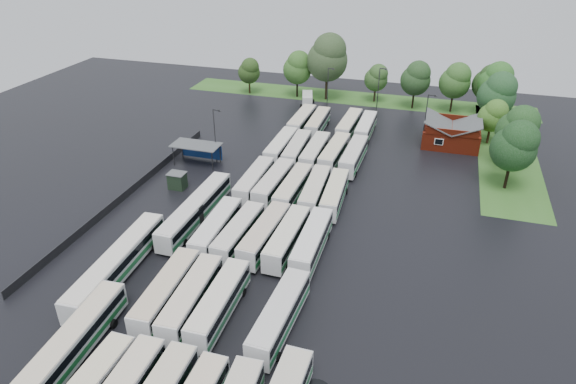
# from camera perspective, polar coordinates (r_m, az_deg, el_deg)

# --- Properties ---
(ground) EXTENTS (160.00, 160.00, 0.00)m
(ground) POSITION_cam_1_polar(r_m,az_deg,el_deg) (66.21, -4.73, -6.42)
(ground) COLOR black
(ground) RESTS_ON ground
(brick_building) EXTENTS (10.07, 8.60, 5.39)m
(brick_building) POSITION_cam_1_polar(r_m,az_deg,el_deg) (99.63, 17.65, 6.01)
(brick_building) COLOR maroon
(brick_building) RESTS_ON ground
(wash_shed) EXTENTS (8.20, 4.20, 3.58)m
(wash_shed) POSITION_cam_1_polar(r_m,az_deg,el_deg) (88.75, -10.04, 4.98)
(wash_shed) COLOR #2D2D30
(wash_shed) RESTS_ON ground
(utility_hut) EXTENTS (2.70, 2.20, 2.62)m
(utility_hut) POSITION_cam_1_polar(r_m,az_deg,el_deg) (81.55, -12.20, 1.26)
(utility_hut) COLOR black
(utility_hut) RESTS_ON ground
(grass_strip_north) EXTENTS (80.00, 10.00, 0.01)m
(grass_strip_north) POSITION_cam_1_polar(r_m,az_deg,el_deg) (122.45, 7.38, 10.32)
(grass_strip_north) COLOR #366A23
(grass_strip_north) RESTS_ON ground
(grass_strip_east) EXTENTS (10.00, 50.00, 0.01)m
(grass_strip_east) POSITION_cam_1_polar(r_m,az_deg,el_deg) (101.14, 23.13, 4.20)
(grass_strip_east) COLOR #366A23
(grass_strip_east) RESTS_ON ground
(west_fence) EXTENTS (0.10, 50.00, 1.20)m
(west_fence) POSITION_cam_1_polar(r_m,az_deg,el_deg) (81.43, -17.37, -0.08)
(west_fence) COLOR #2D2D30
(west_fence) RESTS_ON ground
(bus_r1c0) EXTENTS (3.24, 12.58, 3.47)m
(bus_r1c0) POSITION_cam_1_polar(r_m,az_deg,el_deg) (57.94, -13.33, -10.70)
(bus_r1c0) COLOR silver
(bus_r1c0) RESTS_ON ground
(bus_r1c1) EXTENTS (3.22, 12.40, 3.42)m
(bus_r1c1) POSITION_cam_1_polar(r_m,az_deg,el_deg) (56.61, -10.68, -11.49)
(bus_r1c1) COLOR silver
(bus_r1c1) RESTS_ON ground
(bus_r1c2) EXTENTS (2.83, 12.24, 3.39)m
(bus_r1c2) POSITION_cam_1_polar(r_m,az_deg,el_deg) (55.55, -7.66, -12.12)
(bus_r1c2) COLOR silver
(bus_r1c2) RESTS_ON ground
(bus_r1c4) EXTENTS (3.15, 12.47, 3.44)m
(bus_r1c4) POSITION_cam_1_polar(r_m,az_deg,el_deg) (53.61, -0.94, -13.56)
(bus_r1c4) COLOR silver
(bus_r1c4) RESTS_ON ground
(bus_r2c0) EXTENTS (2.89, 12.30, 3.41)m
(bus_r2c0) POSITION_cam_1_polar(r_m,az_deg,el_deg) (67.33, -7.94, -4.05)
(bus_r2c0) COLOR silver
(bus_r2c0) RESTS_ON ground
(bus_r2c1) EXTENTS (2.96, 11.96, 3.31)m
(bus_r2c1) POSITION_cam_1_polar(r_m,az_deg,el_deg) (66.25, -5.49, -4.53)
(bus_r2c1) COLOR silver
(bus_r2c1) RESTS_ON ground
(bus_r2c2) EXTENTS (3.22, 12.46, 3.44)m
(bus_r2c2) POSITION_cam_1_polar(r_m,az_deg,el_deg) (65.60, -2.61, -4.71)
(bus_r2c2) COLOR silver
(bus_r2c2) RESTS_ON ground
(bus_r2c3) EXTENTS (2.84, 12.20, 3.38)m
(bus_r2c3) POSITION_cam_1_polar(r_m,az_deg,el_deg) (64.87, -0.09, -5.14)
(bus_r2c3) COLOR silver
(bus_r2c3) RESTS_ON ground
(bus_r2c4) EXTENTS (2.81, 12.52, 3.48)m
(bus_r2c4) POSITION_cam_1_polar(r_m,az_deg,el_deg) (64.10, 2.67, -5.58)
(bus_r2c4) COLOR silver
(bus_r2c4) RESTS_ON ground
(bus_r3c0) EXTENTS (2.70, 12.17, 3.38)m
(bus_r3c0) POSITION_cam_1_polar(r_m,az_deg,el_deg) (78.62, -3.75, 1.25)
(bus_r3c0) COLOR silver
(bus_r3c0) RESTS_ON ground
(bus_r3c1) EXTENTS (3.02, 12.41, 3.43)m
(bus_r3c1) POSITION_cam_1_polar(r_m,az_deg,el_deg) (77.71, -1.58, 0.98)
(bus_r3c1) COLOR silver
(bus_r3c1) RESTS_ON ground
(bus_r3c2) EXTENTS (2.82, 12.11, 3.36)m
(bus_r3c2) POSITION_cam_1_polar(r_m,az_deg,el_deg) (76.37, 0.57, 0.43)
(bus_r3c2) COLOR silver
(bus_r3c2) RESTS_ON ground
(bus_r3c3) EXTENTS (3.15, 12.24, 3.38)m
(bus_r3c3) POSITION_cam_1_polar(r_m,az_deg,el_deg) (75.73, 3.01, 0.14)
(bus_r3c3) COLOR silver
(bus_r3c3) RESTS_ON ground
(bus_r3c4) EXTENTS (3.10, 11.91, 3.28)m
(bus_r3c4) POSITION_cam_1_polar(r_m,az_deg,el_deg) (75.15, 5.20, -0.23)
(bus_r3c4) COLOR silver
(bus_r3c4) RESTS_ON ground
(bus_r4c0) EXTENTS (2.66, 12.32, 3.43)m
(bus_r4c0) POSITION_cam_1_polar(r_m,az_deg,el_deg) (90.13, -0.77, 5.04)
(bus_r4c0) COLOR silver
(bus_r4c0) RESTS_ON ground
(bus_r4c1) EXTENTS (3.01, 12.13, 3.35)m
(bus_r4c1) POSITION_cam_1_polar(r_m,az_deg,el_deg) (89.13, 0.99, 4.73)
(bus_r4c1) COLOR silver
(bus_r4c1) RESTS_ON ground
(bus_r4c2) EXTENTS (2.64, 12.23, 3.40)m
(bus_r4c2) POSITION_cam_1_polar(r_m,az_deg,el_deg) (88.23, 3.02, 4.45)
(bus_r4c2) COLOR silver
(bus_r4c2) RESTS_ON ground
(bus_r4c3) EXTENTS (3.11, 12.47, 3.45)m
(bus_r4c3) POSITION_cam_1_polar(r_m,az_deg,el_deg) (88.01, 5.18, 4.33)
(bus_r4c3) COLOR silver
(bus_r4c3) RESTS_ON ground
(bus_r4c4) EXTENTS (2.85, 12.33, 3.42)m
(bus_r4c4) POSITION_cam_1_polar(r_m,az_deg,el_deg) (87.31, 7.30, 3.99)
(bus_r4c4) COLOR silver
(bus_r4c4) RESTS_ON ground
(bus_r5c0) EXTENTS (2.75, 12.36, 3.43)m
(bus_r5c0) POSITION_cam_1_polar(r_m,az_deg,el_deg) (101.96, 1.55, 7.89)
(bus_r5c0) COLOR silver
(bus_r5c0) RESTS_ON ground
(bus_r5c1) EXTENTS (2.73, 11.86, 3.29)m
(bus_r5c1) POSITION_cam_1_polar(r_m,az_deg,el_deg) (101.28, 3.34, 7.66)
(bus_r5c1) COLOR silver
(bus_r5c1) RESTS_ON ground
(bus_r5c3) EXTENTS (3.03, 12.39, 3.43)m
(bus_r5c3) POSITION_cam_1_polar(r_m,az_deg,el_deg) (100.46, 6.80, 7.38)
(bus_r5c3) COLOR silver
(bus_r5c3) RESTS_ON ground
(bus_r5c4) EXTENTS (2.54, 11.82, 3.29)m
(bus_r5c4) POSITION_cam_1_polar(r_m,az_deg,el_deg) (100.01, 8.63, 7.11)
(bus_r5c4) COLOR silver
(bus_r5c4) RESTS_ON ground
(artic_bus_west_a) EXTENTS (3.42, 17.95, 3.31)m
(artic_bus_west_a) POSITION_cam_1_polar(r_m,az_deg,el_deg) (54.29, -23.50, -15.98)
(artic_bus_west_a) COLOR silver
(artic_bus_west_a) RESTS_ON ground
(artic_bus_west_b) EXTENTS (2.75, 18.31, 3.39)m
(artic_bus_west_b) POSITION_cam_1_polar(r_m,az_deg,el_deg) (71.93, -10.21, -1.94)
(artic_bus_west_b) COLOR silver
(artic_bus_west_b) RESTS_ON ground
(artic_bus_west_c) EXTENTS (3.44, 18.77, 3.47)m
(artic_bus_west_c) POSITION_cam_1_polar(r_m,az_deg,el_deg) (63.57, -18.42, -7.55)
(artic_bus_west_c) COLOR silver
(artic_bus_west_c) RESTS_ON ground
(minibus) EXTENTS (3.68, 6.32, 2.60)m
(minibus) POSITION_cam_1_polar(r_m,az_deg,el_deg) (116.35, 2.16, 10.30)
(minibus) COLOR white
(minibus) RESTS_ON ground
(tree_north_0) EXTENTS (5.16, 5.16, 8.55)m
(tree_north_0) POSITION_cam_1_polar(r_m,az_deg,el_deg) (123.63, -4.31, 13.31)
(tree_north_0) COLOR #312312
(tree_north_0) RESTS_ON ground
(tree_north_1) EXTENTS (6.54, 6.54, 10.83)m
(tree_north_1) POSITION_cam_1_polar(r_m,az_deg,el_deg) (120.40, 1.10, 13.69)
(tree_north_1) COLOR black
(tree_north_1) RESTS_ON ground
(tree_north_2) EXTENTS (9.16, 9.16, 15.17)m
(tree_north_2) POSITION_cam_1_polar(r_m,az_deg,el_deg) (118.09, 4.46, 14.72)
(tree_north_2) COLOR #2F2317
(tree_north_2) RESTS_ON ground
(tree_north_3) EXTENTS (5.27, 5.26, 8.71)m
(tree_north_3) POSITION_cam_1_polar(r_m,az_deg,el_deg) (119.04, 9.83, 12.43)
(tree_north_3) COLOR #35291B
(tree_north_3) RESTS_ON ground
(tree_north_4) EXTENTS (6.41, 6.41, 10.62)m
(tree_north_4) POSITION_cam_1_polar(r_m,az_deg,el_deg) (115.87, 14.07, 12.19)
(tree_north_4) COLOR black
(tree_north_4) RESTS_ON ground
(tree_north_5) EXTENTS (6.53, 6.53, 10.82)m
(tree_north_5) POSITION_cam_1_polar(r_m,az_deg,el_deg) (115.92, 18.15, 11.71)
(tree_north_5) COLOR black
(tree_north_5) RESTS_ON ground
(tree_north_6) EXTENTS (7.07, 7.07, 11.72)m
(tree_north_6) POSITION_cam_1_polar(r_m,az_deg,el_deg) (115.81, 22.11, 11.33)
(tree_north_6) COLOR black
(tree_north_6) RESTS_ON ground
(tree_east_0) EXTENTS (6.86, 6.86, 11.36)m
(tree_east_0) POSITION_cam_1_polar(r_m,az_deg,el_deg) (84.24, 23.97, 4.75)
(tree_east_0) COLOR black
(tree_east_0) RESTS_ON ground
(tree_east_1) EXTENTS (6.70, 6.70, 11.10)m
(tree_east_1) POSITION_cam_1_polar(r_m,az_deg,el_deg) (91.90, 24.25, 6.47)
(tree_east_1) COLOR black
(tree_east_1) RESTS_ON ground
(tree_east_2) EXTENTS (5.21, 5.21, 8.63)m
(tree_east_2) POSITION_cam_1_polar(r_m,az_deg,el_deg) (101.44, 21.87, 7.92)
(tree_east_2) COLOR #362412
(tree_east_2) RESTS_ON ground
(tree_east_3) EXTENTS (7.21, 7.21, 11.93)m
(tree_east_3) POSITION_cam_1_polar(r_m,az_deg,el_deg) (107.34, 22.31, 10.12)
(tree_east_3) COLOR #3A2413
(tree_east_3) RESTS_ON ground
(tree_east_4) EXTENTS (6.48, 6.48, 10.74)m
(tree_east_4) POSITION_cam_1_polar(r_m,az_deg,el_deg) (117.06, 21.46, 11.29)
(tree_east_4) COLOR black
(tree_east_4) RESTS_ON ground
(lamp_post_ne) EXTENTS (1.57, 0.31, 10.21)m
(lamp_post_ne) POSITION_cam_1_polar(r_m,az_deg,el_deg) (95.29, 15.11, 7.99)
(lamp_post_ne) COLOR #2D2D30
(lamp_post_ne) RESTS_ON ground
(lamp_post_nw) EXTENTS (1.46, 0.28, 9.46)m
(lamp_post_nw) POSITION_cam_1_polar(r_m,az_deg,el_deg) (87.87, -8.08, 6.66)
(lamp_post_nw) COLOR #2D2D30
(lamp_post_nw) RESTS_ON ground
(lamp_post_back_w) EXTENTS (1.43, 0.28, 9.27)m
(lamp_post_back_w) POSITION_cam_1_polar(r_m,az_deg,el_deg) (112.34, 4.50, 11.67)
(lamp_post_back_w) COLOR #2D2D30
(lamp_post_back_w) RESTS_ON ground
(lamp_post_back_e) EXTENTS (1.58, 0.31, 10.28)m
(lamp_post_back_e) POSITION_cam_1_polar(r_m,az_deg,el_deg) (109.80, 10.07, 11.25)
(lamp_post_back_e) COLOR #2D2D30
(lamp_post_back_e) RESTS_ON ground
(puddle_0) EXTENTS (5.61, 5.61, 0.01)m
(puddle_0) POSITION_cam_1_polar(r_m,az_deg,el_deg) (54.39, -13.11, -16.49)
(puddle_0) COLOR black
(puddle_0) RESTS_ON ground
(puddle_2) EXTENTS (4.91, 4.91, 0.01)m
(puddle_2) POSITION_cam_1_polar(r_m,az_deg,el_deg) (70.41, -11.42, -4.60)
(puddle_2) COLOR black
(puddle_2) RESTS_ON ground
(puddle_3) EXTENTS (2.83, 2.83, 0.01)m
(puddle_3) POSITION_cam_1_polar(r_m,az_deg,el_deg) (65.22, 0.71, -6.91)
(puddle_3) COLOR black
(puddle_3) RESTS_ON ground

